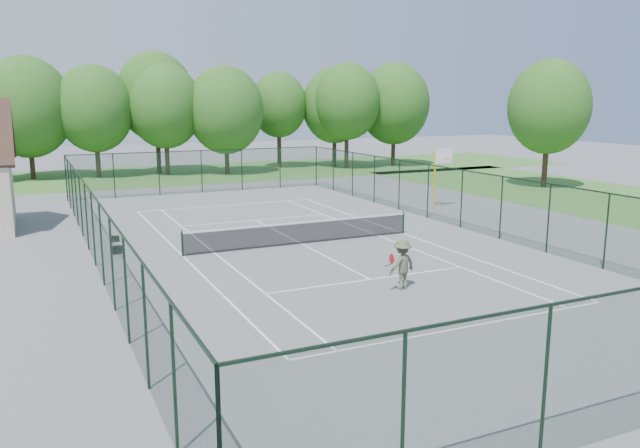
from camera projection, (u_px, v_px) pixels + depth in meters
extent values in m
plane|color=slate|center=(302.00, 244.00, 28.72)|extent=(140.00, 140.00, 0.00)
cube|color=#488031|center=(168.00, 175.00, 55.38)|extent=(80.00, 16.00, 0.01)
cube|color=#488031|center=(603.00, 198.00, 42.22)|extent=(14.00, 40.00, 0.01)
cube|color=white|center=(227.00, 205.00, 39.28)|extent=(10.97, 0.08, 0.01)
cube|color=white|center=(463.00, 328.00, 18.15)|extent=(10.97, 0.08, 0.01)
cube|color=white|center=(256.00, 220.00, 34.41)|extent=(8.23, 0.08, 0.01)
cube|color=white|center=(370.00, 279.00, 23.03)|extent=(8.23, 0.08, 0.01)
cube|color=white|center=(403.00, 233.00, 30.99)|extent=(0.08, 23.77, 0.01)
cube|color=white|center=(183.00, 256.00, 26.44)|extent=(0.08, 23.77, 0.01)
cube|color=white|center=(379.00, 236.00, 30.42)|extent=(0.08, 23.77, 0.01)
cube|color=white|center=(215.00, 253.00, 27.01)|extent=(0.08, 23.77, 0.01)
cube|color=white|center=(302.00, 244.00, 28.72)|extent=(0.08, 12.80, 0.01)
cylinder|color=black|center=(182.00, 244.00, 26.33)|extent=(0.08, 0.08, 1.10)
cylinder|color=black|center=(403.00, 223.00, 30.89)|extent=(0.08, 0.08, 1.10)
cube|color=black|center=(302.00, 233.00, 28.62)|extent=(11.00, 0.02, 0.96)
cube|color=white|center=(302.00, 223.00, 28.52)|extent=(11.00, 0.05, 0.07)
cube|color=#1B3E25|center=(202.00, 172.00, 44.42)|extent=(18.00, 0.02, 3.00)
cube|color=#1B3E25|center=(461.00, 199.00, 32.16)|extent=(0.02, 36.00, 3.00)
cube|color=#1B3E25|center=(93.00, 229.00, 24.69)|extent=(0.02, 36.00, 3.00)
cube|color=black|center=(201.00, 151.00, 44.13)|extent=(18.00, 0.05, 0.05)
cube|color=black|center=(463.00, 170.00, 31.86)|extent=(0.05, 36.00, 0.05)
cube|color=black|center=(90.00, 191.00, 24.40)|extent=(0.05, 36.00, 0.05)
cylinder|color=#3F291E|center=(167.00, 151.00, 54.97)|extent=(0.40, 0.40, 4.20)
ellipsoid|color=#366D23|center=(165.00, 106.00, 54.21)|extent=(6.40, 6.40, 7.40)
cylinder|color=#3F291E|center=(334.00, 145.00, 61.81)|extent=(0.40, 0.40, 4.20)
ellipsoid|color=#366D23|center=(335.00, 105.00, 61.05)|extent=(6.40, 6.40, 7.40)
cylinder|color=yellow|center=(435.00, 178.00, 38.85)|extent=(0.12, 0.12, 3.50)
cube|color=yellow|center=(440.00, 153.00, 38.14)|extent=(0.08, 0.90, 0.08)
cube|color=white|center=(444.00, 156.00, 37.77)|extent=(1.20, 0.05, 0.90)
torus|color=#BF5109|center=(446.00, 159.00, 37.59)|extent=(0.48, 0.48, 0.02)
cylinder|color=#3F291E|center=(545.00, 159.00, 47.10)|extent=(0.40, 0.40, 4.22)
ellipsoid|color=#366D23|center=(549.00, 107.00, 46.33)|extent=(6.03, 6.03, 7.03)
cube|color=black|center=(117.00, 250.00, 26.85)|extent=(0.47, 0.34, 0.34)
cube|color=black|center=(115.00, 239.00, 29.16)|extent=(0.41, 0.33, 0.27)
imported|color=#54573F|center=(402.00, 264.00, 21.76)|extent=(1.25, 0.91, 1.75)
sphere|color=#F1F33E|center=(424.00, 259.00, 22.61)|extent=(0.07, 0.07, 0.07)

